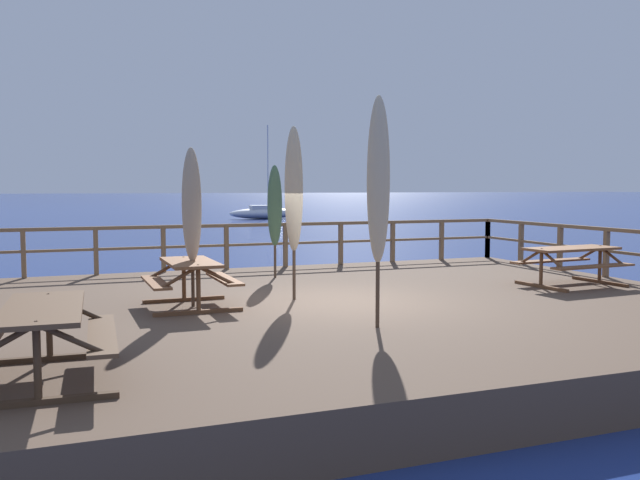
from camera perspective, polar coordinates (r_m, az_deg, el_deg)
ground_plane at (r=11.76m, az=1.39°, el=-8.27°), size 600.00×600.00×0.00m
wooden_deck at (r=11.69m, az=1.40°, el=-6.74°), size 13.67×10.51×0.64m
railing_waterside_far at (r=16.35m, az=-5.44°, el=0.17°), size 13.47×0.10×1.09m
railing_side_right at (r=15.38m, az=25.11°, el=-0.52°), size 0.10×10.31×1.09m
picnic_table_mid_right at (r=11.14m, az=-10.96°, el=-2.86°), size 1.42×1.63×0.78m
picnic_table_front_right at (r=7.37m, az=-22.50°, el=-6.80°), size 1.49×2.05×0.78m
picnic_table_back_right at (r=14.30m, az=20.63°, el=-1.41°), size 2.03×1.53×0.78m
patio_umbrella_tall_mid_right at (r=11.14m, az=-10.87°, el=2.88°), size 0.32×0.32×2.61m
patio_umbrella_tall_back_left at (r=9.30m, az=4.99°, el=5.03°), size 0.32×0.32×3.22m
patio_umbrella_short_mid at (r=11.61m, az=-2.25°, el=4.29°), size 0.32×0.32×3.02m
patio_umbrella_short_front at (r=14.54m, az=-3.87°, el=2.89°), size 0.32×0.32×2.45m
sailboat_distant at (r=55.79m, az=-4.75°, el=2.34°), size 6.01×1.72×7.72m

